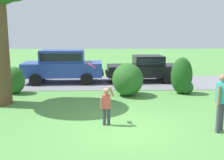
% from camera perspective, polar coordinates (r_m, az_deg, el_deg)
% --- Properties ---
extents(ground_plane, '(80.00, 80.00, 0.00)m').
position_cam_1_polar(ground_plane, '(8.36, 2.08, -10.21)').
color(ground_plane, '#518E42').
extents(driveway_strip, '(28.00, 4.40, 0.02)m').
position_cam_1_polar(driveway_strip, '(15.58, 0.30, -0.53)').
color(driveway_strip, slate).
rests_on(driveway_strip, ground).
extents(shrub_near_tree, '(0.99, 0.93, 1.31)m').
position_cam_1_polar(shrub_near_tree, '(13.55, -20.26, -0.03)').
color(shrub_near_tree, '#286023').
rests_on(shrub_near_tree, ground).
extents(shrub_centre_left, '(1.43, 1.55, 1.52)m').
position_cam_1_polar(shrub_centre_left, '(12.31, 3.39, 0.12)').
color(shrub_centre_left, '#286023').
rests_on(shrub_centre_left, ground).
extents(shrub_centre, '(1.08, 0.90, 1.75)m').
position_cam_1_polar(shrub_centre, '(13.12, 14.89, 0.56)').
color(shrub_centre, '#1E511C').
rests_on(shrub_centre, ground).
extents(parked_sedan, '(4.48, 2.25, 1.56)m').
position_cam_1_polar(parked_sedan, '(15.91, 6.98, 2.67)').
color(parked_sedan, black).
rests_on(parked_sedan, ground).
extents(parked_suv, '(4.76, 2.23, 1.92)m').
position_cam_1_polar(parked_suv, '(15.67, -10.55, 3.31)').
color(parked_suv, '#28429E').
rests_on(parked_suv, ground).
extents(child_thrower, '(0.46, 0.26, 1.29)m').
position_cam_1_polar(child_thrower, '(8.37, -1.20, -5.03)').
color(child_thrower, '#383842').
rests_on(child_thrower, ground).
extents(frisbee, '(0.27, 0.28, 0.20)m').
position_cam_1_polar(frisbee, '(8.58, -4.28, 3.07)').
color(frisbee, red).
extents(adult_onlooker, '(0.41, 0.41, 1.74)m').
position_cam_1_polar(adult_onlooker, '(8.37, 22.47, -3.94)').
color(adult_onlooker, '#3F3F4C').
rests_on(adult_onlooker, ground).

